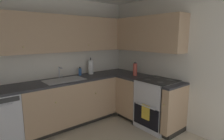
{
  "coord_description": "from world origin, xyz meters",
  "views": [
    {
      "loc": [
        -1.08,
        -1.63,
        1.67
      ],
      "look_at": [
        1.0,
        0.93,
        1.07
      ],
      "focal_mm": 29.58,
      "sensor_mm": 36.0,
      "label": 1
    }
  ],
  "objects_px": {
    "soap_bottle": "(80,72)",
    "paper_towel_roll": "(91,67)",
    "oven_range": "(158,104)",
    "oil_bottle": "(135,69)"
  },
  "relations": [
    {
      "from": "soap_bottle",
      "to": "paper_towel_roll",
      "type": "bearing_deg",
      "value": -4.6
    },
    {
      "from": "oven_range",
      "to": "soap_bottle",
      "type": "height_order",
      "value": "soap_bottle"
    },
    {
      "from": "paper_towel_roll",
      "to": "oil_bottle",
      "type": "xyz_separation_m",
      "value": [
        0.61,
        -0.71,
        -0.02
      ]
    },
    {
      "from": "soap_bottle",
      "to": "oil_bottle",
      "type": "height_order",
      "value": "oil_bottle"
    },
    {
      "from": "soap_bottle",
      "to": "oil_bottle",
      "type": "xyz_separation_m",
      "value": [
        0.85,
        -0.73,
        0.05
      ]
    },
    {
      "from": "oil_bottle",
      "to": "oven_range",
      "type": "bearing_deg",
      "value": -88.16
    },
    {
      "from": "oven_range",
      "to": "soap_bottle",
      "type": "distance_m",
      "value": 1.65
    },
    {
      "from": "soap_bottle",
      "to": "oil_bottle",
      "type": "bearing_deg",
      "value": -40.65
    },
    {
      "from": "oven_range",
      "to": "oil_bottle",
      "type": "xyz_separation_m",
      "value": [
        -0.02,
        0.57,
        0.56
      ]
    },
    {
      "from": "soap_bottle",
      "to": "paper_towel_roll",
      "type": "relative_size",
      "value": 0.49
    }
  ]
}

